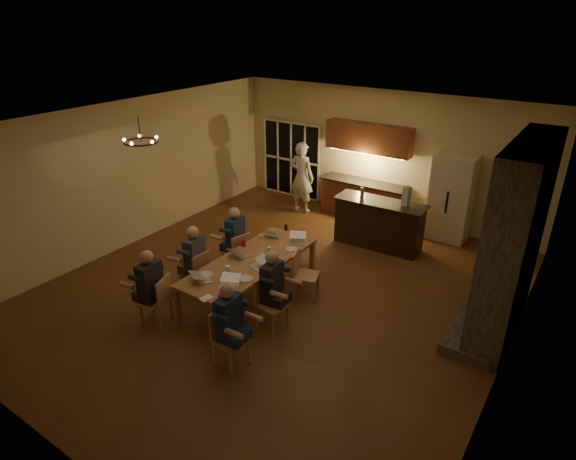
# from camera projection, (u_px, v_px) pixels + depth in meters

# --- Properties ---
(floor) EXTENTS (9.00, 9.00, 0.00)m
(floor) POSITION_uv_depth(u_px,v_px,m) (279.00, 291.00, 9.21)
(floor) COLOR brown
(floor) RESTS_ON ground
(back_wall) EXTENTS (8.00, 0.04, 3.20)m
(back_wall) POSITION_uv_depth(u_px,v_px,m) (383.00, 155.00, 11.94)
(back_wall) COLOR beige
(back_wall) RESTS_ON ground
(left_wall) EXTENTS (0.04, 9.00, 3.20)m
(left_wall) POSITION_uv_depth(u_px,v_px,m) (129.00, 174.00, 10.59)
(left_wall) COLOR beige
(left_wall) RESTS_ON ground
(right_wall) EXTENTS (0.04, 9.00, 3.20)m
(right_wall) POSITION_uv_depth(u_px,v_px,m) (521.00, 279.00, 6.49)
(right_wall) COLOR beige
(right_wall) RESTS_ON ground
(ceiling) EXTENTS (8.00, 9.00, 0.04)m
(ceiling) POSITION_uv_depth(u_px,v_px,m) (277.00, 123.00, 7.86)
(ceiling) COLOR white
(ceiling) RESTS_ON back_wall
(french_doors) EXTENTS (1.86, 0.08, 2.10)m
(french_doors) POSITION_uv_depth(u_px,v_px,m) (291.00, 160.00, 13.51)
(french_doors) COLOR black
(french_doors) RESTS_ON ground
(fireplace) EXTENTS (0.58, 2.50, 3.20)m
(fireplace) POSITION_uv_depth(u_px,v_px,m) (514.00, 241.00, 7.56)
(fireplace) COLOR #6B6154
(fireplace) RESTS_ON ground
(kitchenette) EXTENTS (2.24, 0.68, 2.40)m
(kitchenette) POSITION_uv_depth(u_px,v_px,m) (365.00, 172.00, 12.02)
(kitchenette) COLOR brown
(kitchenette) RESTS_ON ground
(refrigerator) EXTENTS (0.90, 0.68, 2.00)m
(refrigerator) POSITION_uv_depth(u_px,v_px,m) (451.00, 198.00, 10.95)
(refrigerator) COLOR beige
(refrigerator) RESTS_ON ground
(dining_table) EXTENTS (1.10, 2.87, 0.75)m
(dining_table) POSITION_uv_depth(u_px,v_px,m) (251.00, 278.00, 8.90)
(dining_table) COLOR tan
(dining_table) RESTS_ON ground
(bar_island) EXTENTS (2.02, 0.74, 1.08)m
(bar_island) POSITION_uv_depth(u_px,v_px,m) (379.00, 224.00, 10.74)
(bar_island) COLOR black
(bar_island) RESTS_ON ground
(chair_left_near) EXTENTS (0.56, 0.56, 0.89)m
(chair_left_near) POSITION_uv_depth(u_px,v_px,m) (155.00, 300.00, 8.11)
(chair_left_near) COLOR tan
(chair_left_near) RESTS_ON ground
(chair_left_mid) EXTENTS (0.46, 0.46, 0.89)m
(chair_left_mid) POSITION_uv_depth(u_px,v_px,m) (195.00, 272.00, 8.97)
(chair_left_mid) COLOR tan
(chair_left_mid) RESTS_ON ground
(chair_left_far) EXTENTS (0.54, 0.54, 0.89)m
(chair_left_far) POSITION_uv_depth(u_px,v_px,m) (236.00, 252.00, 9.70)
(chair_left_far) COLOR tan
(chair_left_far) RESTS_ON ground
(chair_right_near) EXTENTS (0.50, 0.50, 0.89)m
(chair_right_near) POSITION_uv_depth(u_px,v_px,m) (231.00, 339.00, 7.15)
(chair_right_near) COLOR tan
(chair_right_near) RESTS_ON ground
(chair_right_mid) EXTENTS (0.48, 0.48, 0.89)m
(chair_right_mid) POSITION_uv_depth(u_px,v_px,m) (272.00, 304.00, 7.99)
(chair_right_mid) COLOR tan
(chair_right_mid) RESTS_ON ground
(chair_right_far) EXTENTS (0.55, 0.55, 0.89)m
(chair_right_far) POSITION_uv_depth(u_px,v_px,m) (306.00, 275.00, 8.88)
(chair_right_far) COLOR tan
(chair_right_far) RESTS_ON ground
(person_left_near) EXTENTS (0.65, 0.65, 1.38)m
(person_left_near) POSITION_uv_depth(u_px,v_px,m) (151.00, 288.00, 8.01)
(person_left_near) COLOR #262831
(person_left_near) RESTS_ON ground
(person_right_near) EXTENTS (0.62, 0.62, 1.38)m
(person_right_near) POSITION_uv_depth(u_px,v_px,m) (229.00, 324.00, 7.08)
(person_right_near) COLOR #1E2C4C
(person_right_near) RESTS_ON ground
(person_left_mid) EXTENTS (0.70, 0.70, 1.38)m
(person_left_mid) POSITION_uv_depth(u_px,v_px,m) (195.00, 261.00, 8.86)
(person_left_mid) COLOR #3D4448
(person_left_mid) RESTS_ON ground
(person_right_mid) EXTENTS (0.64, 0.64, 1.38)m
(person_right_mid) POSITION_uv_depth(u_px,v_px,m) (272.00, 288.00, 7.99)
(person_right_mid) COLOR #262831
(person_right_mid) RESTS_ON ground
(person_left_far) EXTENTS (0.68, 0.68, 1.38)m
(person_left_far) POSITION_uv_depth(u_px,v_px,m) (236.00, 239.00, 9.68)
(person_left_far) COLOR #1E2C4C
(person_left_far) RESTS_ON ground
(standing_person) EXTENTS (0.68, 0.45, 1.87)m
(standing_person) POSITION_uv_depth(u_px,v_px,m) (302.00, 177.00, 12.48)
(standing_person) COLOR silver
(standing_person) RESTS_ON ground
(chandelier) EXTENTS (0.62, 0.62, 0.03)m
(chandelier) POSITION_uv_depth(u_px,v_px,m) (141.00, 142.00, 8.60)
(chandelier) COLOR black
(chandelier) RESTS_ON ceiling
(laptop_a) EXTENTS (0.42, 0.40, 0.23)m
(laptop_a) POSITION_uv_depth(u_px,v_px,m) (203.00, 274.00, 8.07)
(laptop_a) COLOR silver
(laptop_a) RESTS_ON dining_table
(laptop_b) EXTENTS (0.41, 0.39, 0.23)m
(laptop_b) POSITION_uv_depth(u_px,v_px,m) (229.00, 281.00, 7.85)
(laptop_b) COLOR silver
(laptop_b) RESTS_ON dining_table
(laptop_c) EXTENTS (0.36, 0.33, 0.23)m
(laptop_c) POSITION_uv_depth(u_px,v_px,m) (240.00, 250.00, 8.87)
(laptop_c) COLOR silver
(laptop_c) RESTS_ON dining_table
(laptop_d) EXTENTS (0.39, 0.36, 0.23)m
(laptop_d) POSITION_uv_depth(u_px,v_px,m) (258.00, 262.00, 8.47)
(laptop_d) COLOR silver
(laptop_d) RESTS_ON dining_table
(laptop_e) EXTENTS (0.37, 0.34, 0.23)m
(laptop_e) POSITION_uv_depth(u_px,v_px,m) (273.00, 230.00, 9.66)
(laptop_e) COLOR silver
(laptop_e) RESTS_ON dining_table
(laptop_f) EXTENTS (0.42, 0.40, 0.23)m
(laptop_f) POSITION_uv_depth(u_px,v_px,m) (298.00, 238.00, 9.36)
(laptop_f) COLOR silver
(laptop_f) RESTS_ON dining_table
(mug_front) EXTENTS (0.08, 0.08, 0.10)m
(mug_front) POSITION_uv_depth(u_px,v_px,m) (228.00, 269.00, 8.37)
(mug_front) COLOR silver
(mug_front) RESTS_ON dining_table
(mug_mid) EXTENTS (0.08, 0.08, 0.10)m
(mug_mid) POSITION_uv_depth(u_px,v_px,m) (269.00, 249.00, 9.03)
(mug_mid) COLOR silver
(mug_mid) RESTS_ON dining_table
(mug_back) EXTENTS (0.08, 0.08, 0.10)m
(mug_back) POSITION_uv_depth(u_px,v_px,m) (262.00, 238.00, 9.49)
(mug_back) COLOR silver
(mug_back) RESTS_ON dining_table
(redcup_near) EXTENTS (0.10, 0.10, 0.12)m
(redcup_near) POSITION_uv_depth(u_px,v_px,m) (221.00, 297.00, 7.52)
(redcup_near) COLOR red
(redcup_near) RESTS_ON dining_table
(redcup_mid) EXTENTS (0.09, 0.09, 0.12)m
(redcup_mid) POSITION_uv_depth(u_px,v_px,m) (244.00, 243.00, 9.26)
(redcup_mid) COLOR red
(redcup_mid) RESTS_ON dining_table
(redcup_far) EXTENTS (0.09, 0.09, 0.12)m
(redcup_far) POSITION_uv_depth(u_px,v_px,m) (301.00, 233.00, 9.67)
(redcup_far) COLOR red
(redcup_far) RESTS_ON dining_table
(can_silver) EXTENTS (0.07, 0.07, 0.12)m
(can_silver) POSITION_uv_depth(u_px,v_px,m) (224.00, 274.00, 8.18)
(can_silver) COLOR #B2B2B7
(can_silver) RESTS_ON dining_table
(can_cola) EXTENTS (0.06, 0.06, 0.12)m
(can_cola) POSITION_uv_depth(u_px,v_px,m) (286.00, 228.00, 9.91)
(can_cola) COLOR #3F0F0C
(can_cola) RESTS_ON dining_table
(plate_near) EXTENTS (0.25, 0.25, 0.02)m
(plate_near) POSITION_uv_depth(u_px,v_px,m) (246.00, 279.00, 8.13)
(plate_near) COLOR silver
(plate_near) RESTS_ON dining_table
(plate_left) EXTENTS (0.24, 0.24, 0.02)m
(plate_left) POSITION_uv_depth(u_px,v_px,m) (205.00, 275.00, 8.26)
(plate_left) COLOR silver
(plate_left) RESTS_ON dining_table
(plate_far) EXTENTS (0.22, 0.22, 0.02)m
(plate_far) POSITION_uv_depth(u_px,v_px,m) (291.00, 249.00, 9.13)
(plate_far) COLOR silver
(plate_far) RESTS_ON dining_table
(notepad) EXTENTS (0.17, 0.22, 0.01)m
(notepad) POSITION_uv_depth(u_px,v_px,m) (206.00, 298.00, 7.60)
(notepad) COLOR white
(notepad) RESTS_ON dining_table
(bar_bottle) EXTENTS (0.09, 0.09, 0.24)m
(bar_bottle) POSITION_uv_depth(u_px,v_px,m) (362.00, 193.00, 10.68)
(bar_bottle) COLOR #99999E
(bar_bottle) RESTS_ON bar_island
(bar_blender) EXTENTS (0.15, 0.15, 0.43)m
(bar_blender) POSITION_uv_depth(u_px,v_px,m) (406.00, 196.00, 10.21)
(bar_blender) COLOR silver
(bar_blender) RESTS_ON bar_island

